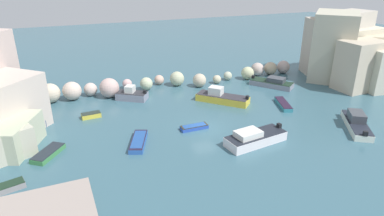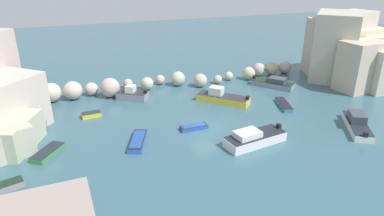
# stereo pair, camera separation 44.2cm
# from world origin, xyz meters

# --- Properties ---
(cove_water) EXTENTS (160.00, 160.00, 0.00)m
(cove_water) POSITION_xyz_m (0.00, 0.00, 0.00)
(cove_water) COLOR #39606E
(cove_water) RESTS_ON ground
(cliff_headland_right) EXTENTS (17.26, 15.36, 10.40)m
(cliff_headland_right) POSITION_xyz_m (29.02, 8.13, 4.10)
(cliff_headland_right) COLOR #C4B49B
(cliff_headland_right) RESTS_ON ground
(rock_breakwater) EXTENTS (39.12, 4.94, 2.69)m
(rock_breakwater) POSITION_xyz_m (-0.06, 14.56, 1.11)
(rock_breakwater) COLOR beige
(rock_breakwater) RESTS_ON ground
(stone_dock) EXTENTS (6.90, 5.98, 1.02)m
(stone_dock) POSITION_xyz_m (-16.39, -9.80, 0.51)
(stone_dock) COLOR #9F9087
(stone_dock) RESTS_ON ground
(channel_buoy) EXTENTS (0.53, 0.53, 0.53)m
(channel_buoy) POSITION_xyz_m (-5.82, 12.53, 0.27)
(channel_buoy) COLOR red
(channel_buoy) RESTS_ON cove_water
(moored_boat_0) EXTENTS (4.42, 3.05, 5.42)m
(moored_boat_0) POSITION_xyz_m (-18.12, 8.16, 0.46)
(moored_boat_0) COLOR navy
(moored_boat_0) RESTS_ON cove_water
(moored_boat_1) EXTENTS (3.27, 3.77, 0.53)m
(moored_boat_1) POSITION_xyz_m (-16.31, -0.09, 0.26)
(moored_boat_1) COLOR #3F8649
(moored_boat_1) RESTS_ON cove_water
(moored_boat_2) EXTENTS (5.30, 6.89, 1.70)m
(moored_boat_2) POSITION_xyz_m (16.04, -6.07, 0.60)
(moored_boat_2) COLOR white
(moored_boat_2) RESTS_ON cove_water
(moored_boat_3) EXTENTS (2.87, 4.67, 0.54)m
(moored_boat_3) POSITION_xyz_m (-7.68, -0.90, 0.28)
(moored_boat_3) COLOR #2E5EB4
(moored_boat_3) RESTS_ON cove_water
(moored_boat_4) EXTENTS (2.30, 1.22, 0.61)m
(moored_boat_4) POSITION_xyz_m (-11.50, 7.59, 0.30)
(moored_boat_4) COLOR gold
(moored_boat_4) RESTS_ON cove_water
(moored_boat_5) EXTENTS (6.80, 3.24, 1.63)m
(moored_boat_5) POSITION_xyz_m (3.42, -5.16, 0.65)
(moored_boat_5) COLOR white
(moored_boat_5) RESTS_ON cove_water
(moored_boat_6) EXTENTS (6.43, 6.49, 2.00)m
(moored_boat_6) POSITION_xyz_m (5.32, 6.46, 0.64)
(moored_boat_6) COLOR yellow
(moored_boat_6) RESTS_ON cove_water
(moored_boat_7) EXTENTS (5.57, 6.34, 1.49)m
(moored_boat_7) POSITION_xyz_m (15.22, 9.40, 0.56)
(moored_boat_7) COLOR gray
(moored_boat_7) RESTS_ON cove_water
(moored_boat_8) EXTENTS (2.68, 1.75, 0.56)m
(moored_boat_8) POSITION_xyz_m (-19.33, -4.71, 0.28)
(moored_boat_8) COLOR gray
(moored_boat_8) RESTS_ON cove_water
(moored_boat_9) EXTENTS (3.13, 1.10, 0.46)m
(moored_boat_9) POSITION_xyz_m (-1.10, 0.20, 0.24)
(moored_boat_9) COLOR #2A4FB7
(moored_boat_9) RESTS_ON cove_water
(moored_boat_10) EXTENTS (4.49, 3.87, 1.93)m
(moored_boat_10) POSITION_xyz_m (-5.67, 11.76, 0.66)
(moored_boat_10) COLOR gray
(moored_boat_10) RESTS_ON cove_water
(moored_boat_11) EXTENTS (2.45, 4.51, 0.53)m
(moored_boat_11) POSITION_xyz_m (12.18, 2.25, 0.26)
(moored_boat_11) COLOR teal
(moored_boat_11) RESTS_ON cove_water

